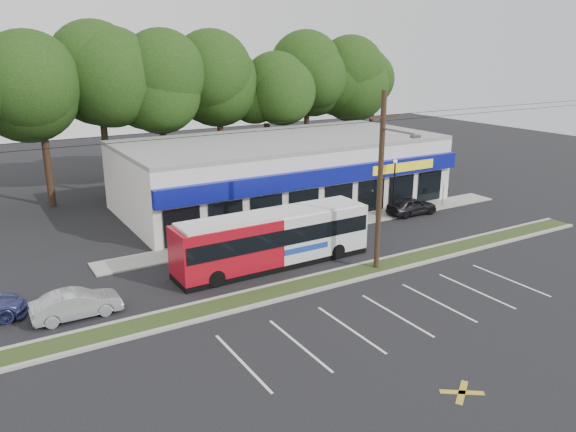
# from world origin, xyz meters

# --- Properties ---
(ground) EXTENTS (120.00, 120.00, 0.00)m
(ground) POSITION_xyz_m (0.00, 0.00, 0.00)
(ground) COLOR black
(ground) RESTS_ON ground
(grass_strip) EXTENTS (40.00, 1.60, 0.12)m
(grass_strip) POSITION_xyz_m (0.00, 1.00, 0.06)
(grass_strip) COLOR #2C3C18
(grass_strip) RESTS_ON ground
(curb_south) EXTENTS (40.00, 0.25, 0.14)m
(curb_south) POSITION_xyz_m (0.00, 0.15, 0.07)
(curb_south) COLOR #9E9E93
(curb_south) RESTS_ON ground
(curb_north) EXTENTS (40.00, 0.25, 0.14)m
(curb_north) POSITION_xyz_m (0.00, 1.85, 0.07)
(curb_north) COLOR #9E9E93
(curb_north) RESTS_ON ground
(sidewalk) EXTENTS (32.00, 2.20, 0.10)m
(sidewalk) POSITION_xyz_m (5.00, 9.00, 0.05)
(sidewalk) COLOR #9E9E93
(sidewalk) RESTS_ON ground
(strip_mall) EXTENTS (25.00, 12.55, 5.30)m
(strip_mall) POSITION_xyz_m (5.50, 15.91, 2.65)
(strip_mall) COLOR silver
(strip_mall) RESTS_ON ground
(utility_pole) EXTENTS (50.00, 2.77, 10.00)m
(utility_pole) POSITION_xyz_m (2.83, 0.93, 5.41)
(utility_pole) COLOR black
(utility_pole) RESTS_ON ground
(lamp_post) EXTENTS (0.30, 0.30, 4.25)m
(lamp_post) POSITION_xyz_m (11.00, 8.80, 2.67)
(lamp_post) COLOR black
(lamp_post) RESTS_ON ground
(sign_post) EXTENTS (0.45, 0.10, 2.23)m
(sign_post) POSITION_xyz_m (16.00, 8.57, 1.56)
(sign_post) COLOR #59595E
(sign_post) RESTS_ON ground
(tree_line) EXTENTS (46.76, 6.76, 11.83)m
(tree_line) POSITION_xyz_m (4.00, 26.00, 8.42)
(tree_line) COLOR black
(tree_line) RESTS_ON ground
(metrobus) EXTENTS (11.84, 2.64, 3.18)m
(metrobus) POSITION_xyz_m (-1.73, 4.50, 1.68)
(metrobus) COLOR #A50C1A
(metrobus) RESTS_ON ground
(car_dark) EXTENTS (4.05, 1.76, 1.36)m
(car_dark) POSITION_xyz_m (12.26, 8.11, 0.68)
(car_dark) COLOR black
(car_dark) RESTS_ON ground
(car_silver) EXTENTS (4.03, 1.42, 1.33)m
(car_silver) POSITION_xyz_m (-12.84, 3.50, 0.66)
(car_silver) COLOR #9A9BA1
(car_silver) RESTS_ON ground
(pedestrian_a) EXTENTS (0.66, 0.46, 1.72)m
(pedestrian_a) POSITION_xyz_m (4.53, 8.50, 0.86)
(pedestrian_a) COLOR silver
(pedestrian_a) RESTS_ON ground
(pedestrian_b) EXTENTS (1.08, 0.96, 1.86)m
(pedestrian_b) POSITION_xyz_m (3.86, 8.50, 0.93)
(pedestrian_b) COLOR silver
(pedestrian_b) RESTS_ON ground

